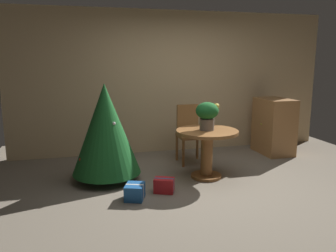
% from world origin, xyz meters
% --- Properties ---
extents(ground_plane, '(6.60, 6.60, 0.00)m').
position_xyz_m(ground_plane, '(0.00, 0.00, 0.00)').
color(ground_plane, '#756B5B').
extents(back_wall_panel, '(6.00, 0.10, 2.60)m').
position_xyz_m(back_wall_panel, '(0.00, 2.20, 1.30)').
color(back_wall_panel, tan).
rests_on(back_wall_panel, ground_plane).
extents(round_dining_table, '(0.90, 0.90, 0.72)m').
position_xyz_m(round_dining_table, '(0.05, 0.54, 0.50)').
color(round_dining_table, brown).
rests_on(round_dining_table, ground_plane).
extents(flower_vase, '(0.34, 0.33, 0.41)m').
position_xyz_m(flower_vase, '(0.05, 0.55, 0.96)').
color(flower_vase, '#665B51').
rests_on(flower_vase, round_dining_table).
extents(wooden_chair_far, '(0.42, 0.43, 0.97)m').
position_xyz_m(wooden_chair_far, '(0.05, 1.37, 0.54)').
color(wooden_chair_far, brown).
rests_on(wooden_chair_far, ground_plane).
extents(holiday_tree, '(0.98, 0.98, 1.40)m').
position_xyz_m(holiday_tree, '(-1.39, 0.80, 0.75)').
color(holiday_tree, brown).
rests_on(holiday_tree, ground_plane).
extents(gift_box_red, '(0.31, 0.26, 0.19)m').
position_xyz_m(gift_box_red, '(-0.70, 0.12, 0.10)').
color(gift_box_red, red).
rests_on(gift_box_red, ground_plane).
extents(gift_box_blue, '(0.30, 0.33, 0.19)m').
position_xyz_m(gift_box_blue, '(-1.11, -0.01, 0.10)').
color(gift_box_blue, '#1E569E').
rests_on(gift_box_blue, ground_plane).
extents(wooden_cabinet, '(0.53, 0.77, 1.02)m').
position_xyz_m(wooden_cabinet, '(1.73, 1.50, 0.51)').
color(wooden_cabinet, '#9E6B3D').
rests_on(wooden_cabinet, ground_plane).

